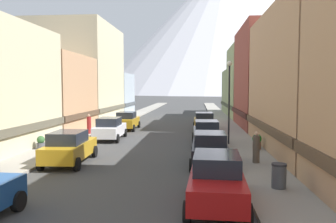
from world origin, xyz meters
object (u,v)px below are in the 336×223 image
object	(u,v)px
car_left_1	(69,147)
car_left_2	(110,128)
pedestrian_0	(89,125)
car_left_3	(127,121)
car_right_0	(217,180)
potted_plant_1	(257,141)
trash_bin_right	(279,176)
streetlamp_right	(229,90)
car_right_1	(210,149)
car_right_2	(206,133)
potted_plant_0	(41,143)
car_right_3	(204,121)
pedestrian_1	(256,148)

from	to	relation	value
car_left_1	car_left_2	xyz separation A→B (m)	(-0.00, 8.43, 0.00)
car_left_2	pedestrian_0	xyz separation A→B (m)	(-2.45, 2.26, 0.03)
car_left_3	car_right_0	size ratio (longest dim) A/B	0.99
car_left_3	potted_plant_1	xyz separation A→B (m)	(10.80, -10.44, -0.24)
car_right_0	trash_bin_right	bearing A→B (deg)	33.78
car_right_0	pedestrian_0	size ratio (longest dim) A/B	2.65
car_left_2	streetlamp_right	world-z (taller)	streetlamp_right
car_left_1	car_left_3	distance (m)	14.92
car_right_1	car_left_2	bearing A→B (deg)	132.89
car_right_2	pedestrian_0	world-z (taller)	pedestrian_0
car_right_0	potted_plant_0	xyz separation A→B (m)	(-10.80, 9.05, -0.34)
car_left_3	car_right_2	bearing A→B (deg)	-47.35
car_right_1	potted_plant_0	xyz separation A→B (m)	(-10.80, 3.02, -0.34)
potted_plant_1	streetlamp_right	distance (m)	4.13
car_right_2	potted_plant_0	bearing A→B (deg)	-162.52
car_right_0	trash_bin_right	distance (m)	3.08
car_left_2	potted_plant_1	xyz separation A→B (m)	(10.80, -3.95, -0.24)
car_left_2	pedestrian_0	size ratio (longest dim) A/B	2.65
trash_bin_right	potted_plant_0	distance (m)	15.24
potted_plant_0	potted_plant_1	size ratio (longest dim) A/B	0.88
car_right_0	streetlamp_right	xyz separation A→B (m)	(1.55, 12.08, 3.09)
trash_bin_right	potted_plant_0	bearing A→B (deg)	151.18
car_left_1	car_right_0	distance (m)	9.55
car_left_2	car_right_3	bearing A→B (deg)	39.77
car_right_2	potted_plant_0	world-z (taller)	car_right_2
car_left_2	car_right_3	world-z (taller)	same
car_left_2	pedestrian_1	distance (m)	12.83
car_right_3	car_right_2	bearing A→B (deg)	-90.00
car_left_1	streetlamp_right	xyz separation A→B (m)	(9.15, 6.30, 3.09)
car_left_1	pedestrian_0	size ratio (longest dim) A/B	2.66
car_left_3	car_left_1	bearing A→B (deg)	-89.99
car_left_1	streetlamp_right	size ratio (longest dim) A/B	0.76
car_left_2	car_left_3	distance (m)	6.49
car_right_0	car_left_2	bearing A→B (deg)	118.14
car_right_3	pedestrian_1	distance (m)	14.51
car_left_2	potted_plant_0	xyz separation A→B (m)	(-3.20, -5.16, -0.34)
car_left_1	potted_plant_1	distance (m)	11.69
car_right_3	streetlamp_right	world-z (taller)	streetlamp_right
car_right_1	pedestrian_1	world-z (taller)	pedestrian_1
car_left_3	car_right_0	world-z (taller)	same
car_left_3	car_right_0	bearing A→B (deg)	-69.84
car_left_1	car_right_2	distance (m)	10.11
car_left_3	pedestrian_1	xyz separation A→B (m)	(10.05, -14.47, 0.02)
car_left_1	car_right_0	bearing A→B (deg)	-37.27
car_right_2	potted_plant_0	size ratio (longest dim) A/B	5.18
potted_plant_1	pedestrian_0	distance (m)	14.64
car_left_3	pedestrian_1	bearing A→B (deg)	-55.22
car_right_0	streetlamp_right	distance (m)	12.56
car_left_1	car_right_1	size ratio (longest dim) A/B	1.01
car_right_3	potted_plant_0	distance (m)	15.77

